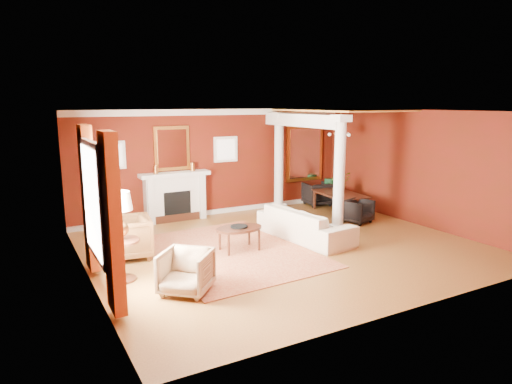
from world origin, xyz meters
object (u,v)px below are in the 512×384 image
side_table (120,221)px  dining_table (341,197)px  sofa (305,219)px  armchair_stripe (186,270)px  coffee_table (239,229)px  armchair_leopard (127,235)px

side_table → dining_table: 6.86m
sofa → dining_table: sofa is taller
side_table → armchair_stripe: bearing=-52.6°
coffee_table → dining_table: (3.99, 1.56, 0.00)m
side_table → dining_table: (6.52, 2.03, -0.62)m
coffee_table → dining_table: size_ratio=0.61×
side_table → sofa: bearing=7.0°
dining_table → coffee_table: bearing=116.9°
sofa → side_table: side_table is taller
sofa → armchair_stripe: size_ratio=3.08×
coffee_table → dining_table: dining_table is taller
coffee_table → side_table: bearing=-169.5°
armchair_stripe → coffee_table: size_ratio=0.78×
armchair_stripe → dining_table: 6.50m
armchair_stripe → sofa: bearing=66.8°
dining_table → armchair_leopard: bearing=103.6°
coffee_table → armchair_stripe: bearing=-138.9°
coffee_table → side_table: 2.65m
armchair_leopard → side_table: 1.37m
sofa → armchair_stripe: bearing=107.0°
coffee_table → dining_table: 4.28m
coffee_table → side_table: side_table is taller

